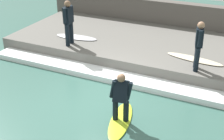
{
  "coord_description": "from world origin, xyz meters",
  "views": [
    {
      "loc": [
        -7.11,
        -3.67,
        5.11
      ],
      "look_at": [
        0.81,
        0.0,
        0.7
      ],
      "focal_mm": 50.0,
      "sensor_mm": 36.0,
      "label": 1
    }
  ],
  "objects_px": {
    "surfer_riding": "(121,95)",
    "surfer_waiting_near": "(68,20)",
    "surfboard_riding": "(121,121)",
    "surfer_waiting_far": "(199,43)",
    "surfboard_waiting_far": "(194,59)",
    "surfboard_waiting_near": "(76,37)"
  },
  "relations": [
    {
      "from": "surfboard_waiting_near",
      "to": "surfer_waiting_far",
      "type": "relative_size",
      "value": 1.13
    },
    {
      "from": "surfboard_riding",
      "to": "surfboard_waiting_far",
      "type": "relative_size",
      "value": 0.94
    },
    {
      "from": "surfboard_waiting_near",
      "to": "surfer_waiting_far",
      "type": "distance_m",
      "value": 5.13
    },
    {
      "from": "surfer_waiting_near",
      "to": "surfboard_waiting_near",
      "type": "distance_m",
      "value": 1.19
    },
    {
      "from": "surfer_waiting_near",
      "to": "surfboard_riding",
      "type": "bearing_deg",
      "value": -131.47
    },
    {
      "from": "surfer_riding",
      "to": "surfboard_waiting_near",
      "type": "distance_m",
      "value": 5.26
    },
    {
      "from": "surfboard_riding",
      "to": "surfer_waiting_far",
      "type": "bearing_deg",
      "value": -24.73
    },
    {
      "from": "surfboard_riding",
      "to": "surfer_riding",
      "type": "xyz_separation_m",
      "value": [
        -0.0,
        -0.0,
        0.81
      ]
    },
    {
      "from": "surfboard_riding",
      "to": "surfboard_waiting_far",
      "type": "height_order",
      "value": "surfboard_waiting_far"
    },
    {
      "from": "surfboard_waiting_near",
      "to": "surfer_waiting_far",
      "type": "bearing_deg",
      "value": -99.47
    },
    {
      "from": "surfboard_riding",
      "to": "surfer_riding",
      "type": "distance_m",
      "value": 0.81
    },
    {
      "from": "surfboard_riding",
      "to": "surfer_waiting_far",
      "type": "distance_m",
      "value": 3.56
    },
    {
      "from": "surfboard_waiting_near",
      "to": "surfboard_riding",
      "type": "bearing_deg",
      "value": -136.39
    },
    {
      "from": "surfboard_riding",
      "to": "surfboard_waiting_far",
      "type": "bearing_deg",
      "value": -17.88
    },
    {
      "from": "surfboard_waiting_far",
      "to": "surfer_waiting_far",
      "type": "bearing_deg",
      "value": -165.99
    },
    {
      "from": "surfboard_riding",
      "to": "surfboard_waiting_near",
      "type": "distance_m",
      "value": 5.28
    },
    {
      "from": "surfer_riding",
      "to": "surfer_waiting_near",
      "type": "relative_size",
      "value": 0.82
    },
    {
      "from": "surfboard_riding",
      "to": "surfer_riding",
      "type": "height_order",
      "value": "surfer_riding"
    },
    {
      "from": "surfboard_waiting_near",
      "to": "surfer_waiting_near",
      "type": "bearing_deg",
      "value": -168.98
    },
    {
      "from": "surfer_waiting_far",
      "to": "surfboard_waiting_far",
      "type": "bearing_deg",
      "value": 14.01
    },
    {
      "from": "surfer_riding",
      "to": "surfboard_waiting_far",
      "type": "height_order",
      "value": "surfer_riding"
    },
    {
      "from": "surfer_waiting_near",
      "to": "surfer_waiting_far",
      "type": "distance_m",
      "value": 4.85
    }
  ]
}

